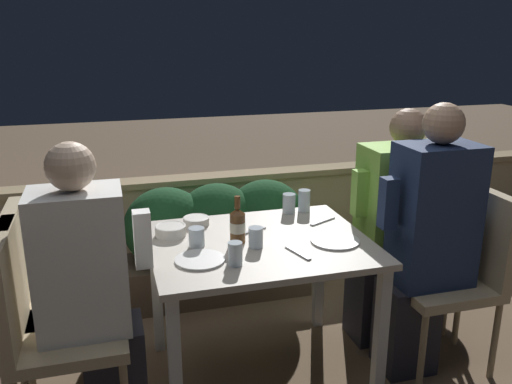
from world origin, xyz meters
TOP-DOWN VIEW (x-y plane):
  - ground_plane at (0.00, 0.00)m, footprint 16.00×16.00m
  - parapet_wall at (0.00, 1.35)m, footprint 9.00×0.18m
  - dining_table at (0.00, 0.00)m, footprint 1.01×0.82m
  - planter_hedge at (-0.02, 0.88)m, footprint 1.15×0.47m
  - chair_left_near at (-0.96, -0.14)m, footprint 0.47×0.46m
  - person_white_polo at (-0.75, -0.14)m, footprint 0.47×0.26m
  - chair_left_far at (-0.97, 0.12)m, footprint 0.47×0.46m
  - chair_right_near at (1.00, -0.14)m, footprint 0.47×0.46m
  - person_navy_jumper at (0.79, -0.14)m, footprint 0.47×0.26m
  - chair_right_far at (1.01, 0.17)m, footprint 0.47×0.46m
  - person_green_blouse at (0.80, 0.17)m, footprint 0.50×0.26m
  - beer_bottle at (-0.10, 0.01)m, footprint 0.07×0.07m
  - plate_0 at (0.33, -0.10)m, footprint 0.23×0.23m
  - plate_1 at (-0.31, -0.14)m, footprint 0.21×0.21m
  - bowl_0 at (-0.25, 0.30)m, footprint 0.13×0.13m
  - bowl_1 at (-0.39, 0.19)m, footprint 0.15×0.15m
  - glass_cup_0 at (-0.29, 0.02)m, footprint 0.07×0.07m
  - glass_cup_1 at (-0.17, -0.22)m, footprint 0.06×0.06m
  - glass_cup_2 at (0.26, 0.34)m, footprint 0.07×0.07m
  - glass_cup_3 at (-0.04, -0.06)m, footprint 0.07×0.07m
  - glass_cup_4 at (0.35, 0.34)m, footprint 0.06×0.06m
  - fork_0 at (0.38, 0.16)m, footprint 0.16×0.09m
  - fork_1 at (-0.01, 0.12)m, footprint 0.16×0.09m
  - fork_2 at (0.12, -0.19)m, footprint 0.07×0.17m
  - potted_plant at (1.31, 0.76)m, footprint 0.33×0.33m

SIDE VIEW (x-z plane):
  - ground_plane at x=0.00m, z-range 0.00..0.00m
  - parapet_wall at x=0.00m, z-range 0.01..0.68m
  - planter_hedge at x=-0.02m, z-range 0.04..0.78m
  - potted_plant at x=1.31m, z-range 0.08..0.82m
  - chair_left_near at x=-0.96m, z-range 0.09..1.01m
  - chair_left_far at x=-0.97m, z-range 0.09..1.01m
  - chair_right_near at x=1.00m, z-range 0.09..1.01m
  - chair_right_far at x=1.01m, z-range 0.09..1.01m
  - dining_table at x=0.00m, z-range 0.27..0.98m
  - person_white_polo at x=-0.75m, z-range 0.01..1.27m
  - person_green_blouse at x=0.80m, z-range 0.00..1.28m
  - person_navy_jumper at x=0.79m, z-range 0.01..1.36m
  - fork_0 at x=0.38m, z-range 0.72..0.72m
  - fork_1 at x=-0.01m, z-range 0.72..0.72m
  - fork_2 at x=0.12m, z-range 0.72..0.72m
  - plate_0 at x=0.33m, z-range 0.72..0.73m
  - plate_1 at x=-0.31m, z-range 0.72..0.73m
  - bowl_0 at x=-0.25m, z-range 0.72..0.76m
  - bowl_1 at x=-0.39m, z-range 0.72..0.77m
  - glass_cup_0 at x=-0.29m, z-range 0.72..0.80m
  - glass_cup_3 at x=-0.04m, z-range 0.72..0.81m
  - glass_cup_1 at x=-0.17m, z-range 0.72..0.82m
  - glass_cup_2 at x=0.26m, z-range 0.72..0.82m
  - glass_cup_4 at x=0.35m, z-range 0.72..0.84m
  - beer_bottle at x=-0.10m, z-range 0.69..0.91m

